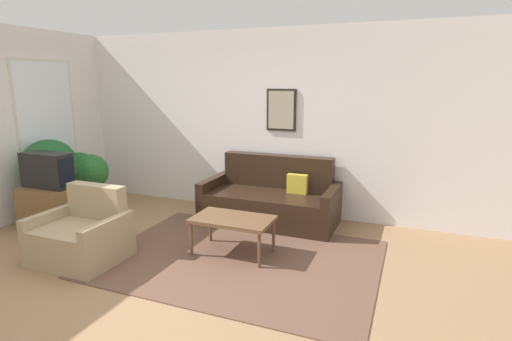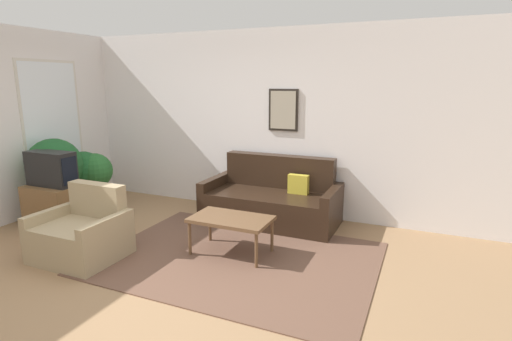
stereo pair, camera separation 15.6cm
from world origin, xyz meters
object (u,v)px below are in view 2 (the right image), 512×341
coffee_table (231,221)px  tv (51,169)px  couch (272,200)px  armchair (83,234)px  potted_plant_tall (55,167)px

coffee_table → tv: (-2.61, -0.16, 0.41)m
couch → coffee_table: couch is taller
armchair → coffee_table: bearing=28.4°
coffee_table → tv: size_ratio=1.33×
tv → potted_plant_tall: (-0.35, 0.34, -0.07)m
coffee_table → armchair: armchair is taller
coffee_table → tv: 2.65m
couch → armchair: bearing=-127.6°
coffee_table → tv: tv is taller
couch → potted_plant_tall: size_ratio=1.62×
coffee_table → tv: bearing=-176.5°
armchair → tv: bearing=154.0°
couch → armchair: (-1.52, -1.97, -0.04)m
potted_plant_tall → couch: bearing=19.2°
potted_plant_tall → armchair: bearing=-32.4°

